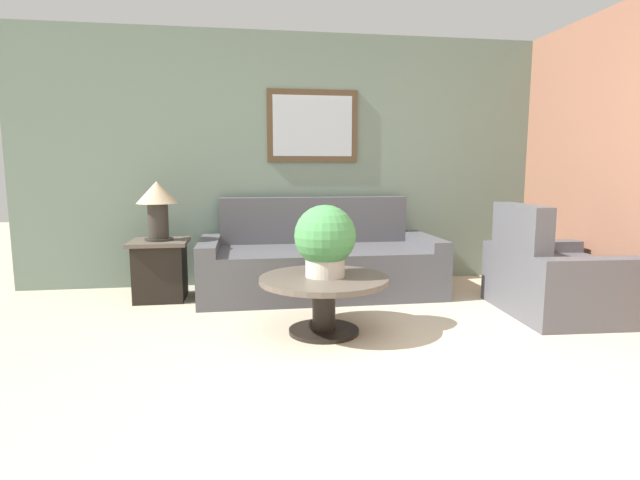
% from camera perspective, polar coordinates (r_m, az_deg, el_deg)
% --- Properties ---
extents(ground_plane, '(20.00, 20.00, 0.00)m').
position_cam_1_polar(ground_plane, '(2.85, 11.93, -17.20)').
color(ground_plane, '#BCAD93').
extents(wall_back, '(6.45, 0.09, 2.60)m').
position_cam_1_polar(wall_back, '(5.38, 1.30, 9.13)').
color(wall_back, slate).
rests_on(wall_back, ground_plane).
extents(wall_right, '(0.06, 4.87, 2.60)m').
position_cam_1_polar(wall_right, '(4.99, 31.37, 7.96)').
color(wall_right, brown).
rests_on(wall_right, ground_plane).
extents(couch_main, '(2.29, 0.98, 0.92)m').
position_cam_1_polar(couch_main, '(4.90, -0.07, -2.73)').
color(couch_main, '#4C4C51').
rests_on(couch_main, ground_plane).
extents(armchair, '(0.94, 1.14, 0.92)m').
position_cam_1_polar(armchair, '(4.65, 25.27, -4.08)').
color(armchair, '#4C4C51').
rests_on(armchair, ground_plane).
extents(coffee_table, '(0.95, 0.95, 0.43)m').
position_cam_1_polar(coffee_table, '(3.70, 0.45, -6.00)').
color(coffee_table, black).
rests_on(coffee_table, ground_plane).
extents(side_table, '(0.52, 0.52, 0.56)m').
position_cam_1_polar(side_table, '(4.90, -17.77, -3.19)').
color(side_table, black).
rests_on(side_table, ground_plane).
extents(table_lamp, '(0.38, 0.38, 0.54)m').
position_cam_1_polar(table_lamp, '(4.82, -18.09, 4.22)').
color(table_lamp, '#2D2823').
rests_on(table_lamp, side_table).
extents(potted_plant_on_table, '(0.45, 0.45, 0.53)m').
position_cam_1_polar(potted_plant_on_table, '(3.65, 0.58, 0.10)').
color(potted_plant_on_table, beige).
rests_on(potted_plant_on_table, coffee_table).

